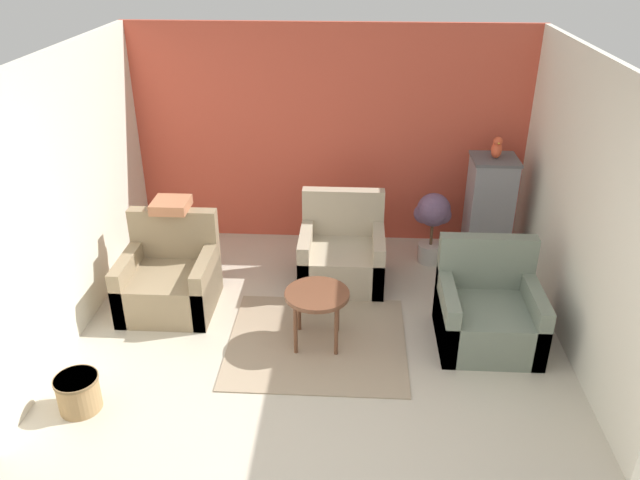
% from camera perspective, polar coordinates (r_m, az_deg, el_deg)
% --- Properties ---
extents(ground_plane, '(20.00, 20.00, 0.00)m').
position_cam_1_polar(ground_plane, '(4.64, -1.41, -20.36)').
color(ground_plane, beige).
rests_on(ground_plane, ground).
extents(wall_back_accent, '(4.55, 0.06, 2.51)m').
position_cam_1_polar(wall_back_accent, '(7.21, 0.88, 9.44)').
color(wall_back_accent, '#C64C38').
rests_on(wall_back_accent, ground_plane).
extents(wall_left, '(0.06, 3.70, 2.51)m').
position_cam_1_polar(wall_left, '(6.00, -21.97, 3.77)').
color(wall_left, silver).
rests_on(wall_left, ground_plane).
extents(wall_right, '(0.06, 3.70, 2.51)m').
position_cam_1_polar(wall_right, '(5.78, 22.84, 2.75)').
color(wall_right, silver).
rests_on(wall_right, ground_plane).
extents(area_rug, '(1.61, 1.47, 0.01)m').
position_cam_1_polar(area_rug, '(5.77, -0.26, -9.26)').
color(area_rug, gray).
rests_on(area_rug, ground_plane).
extents(coffee_table, '(0.57, 0.57, 0.53)m').
position_cam_1_polar(coffee_table, '(5.51, -0.27, -5.38)').
color(coffee_table, brown).
rests_on(coffee_table, ground_plane).
extents(armchair_left, '(0.87, 0.83, 0.91)m').
position_cam_1_polar(armchair_left, '(6.31, -13.54, -3.62)').
color(armchair_left, '#8E7A5B').
rests_on(armchair_left, ground_plane).
extents(armchair_right, '(0.87, 0.83, 0.91)m').
position_cam_1_polar(armchair_right, '(5.84, 15.06, -6.53)').
color(armchair_right, slate).
rests_on(armchair_right, ground_plane).
extents(armchair_middle, '(0.87, 0.83, 0.91)m').
position_cam_1_polar(armchair_middle, '(6.60, 2.01, -1.42)').
color(armchair_middle, tan).
rests_on(armchair_middle, ground_plane).
extents(birdcage, '(0.59, 0.59, 1.23)m').
position_cam_1_polar(birdcage, '(7.05, 15.11, 2.37)').
color(birdcage, '#555559').
rests_on(birdcage, ground_plane).
extents(parrot, '(0.11, 0.20, 0.24)m').
position_cam_1_polar(parrot, '(6.79, 15.85, 8.10)').
color(parrot, '#D14C2D').
rests_on(parrot, birdcage).
extents(potted_plant, '(0.40, 0.37, 0.82)m').
position_cam_1_polar(potted_plant, '(6.96, 10.25, 1.89)').
color(potted_plant, beige).
rests_on(potted_plant, ground_plane).
extents(wicker_basket, '(0.34, 0.34, 0.29)m').
position_cam_1_polar(wicker_basket, '(5.34, -21.22, -12.83)').
color(wicker_basket, '#A37F51').
rests_on(wicker_basket, ground_plane).
extents(throw_pillow, '(0.35, 0.35, 0.10)m').
position_cam_1_polar(throw_pillow, '(6.27, -13.48, 3.13)').
color(throw_pillow, '#B2704C').
rests_on(throw_pillow, armchair_left).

